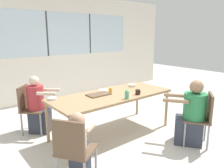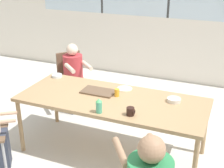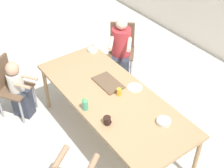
% 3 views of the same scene
% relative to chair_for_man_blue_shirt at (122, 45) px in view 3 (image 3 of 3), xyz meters
% --- Properties ---
extents(ground_plane, '(16.00, 16.00, 0.00)m').
position_rel_chair_for_man_blue_shirt_xyz_m(ground_plane, '(1.12, -0.99, -0.51)').
color(ground_plane, beige).
extents(dining_table, '(2.17, 0.89, 0.73)m').
position_rel_chair_for_man_blue_shirt_xyz_m(dining_table, '(1.12, -0.99, 0.17)').
color(dining_table, tan).
rests_on(dining_table, ground_plane).
extents(chair_for_man_blue_shirt, '(0.56, 0.56, 0.86)m').
position_rel_chair_for_man_blue_shirt_xyz_m(chair_for_man_blue_shirt, '(0.00, 0.00, 0.00)').
color(chair_for_man_blue_shirt, brown).
rests_on(chair_for_man_blue_shirt, ground_plane).
extents(chair_for_toddler, '(0.56, 0.56, 0.86)m').
position_rel_chair_for_man_blue_shirt_xyz_m(chair_for_toddler, '(-0.12, -1.83, 0.00)').
color(chair_for_toddler, brown).
rests_on(chair_for_toddler, ground_plane).
extents(person_man_blue_shirt, '(0.59, 0.57, 1.04)m').
position_rel_chair_for_man_blue_shirt_xyz_m(person_man_blue_shirt, '(0.12, -0.11, -0.04)').
color(person_man_blue_shirt, '#333847').
rests_on(person_man_blue_shirt, ground_plane).
extents(person_toddler, '(0.42, 0.38, 0.87)m').
position_rel_chair_for_man_blue_shirt_xyz_m(person_toddler, '(0.01, -1.74, -0.09)').
color(person_toddler, '#333847').
rests_on(person_toddler, ground_plane).
extents(food_tray_dark, '(0.40, 0.24, 0.02)m').
position_rel_chair_for_man_blue_shirt_xyz_m(food_tray_dark, '(0.90, -0.90, 0.23)').
color(food_tray_dark, brown).
rests_on(food_tray_dark, dining_table).
extents(coffee_mug, '(0.09, 0.08, 0.09)m').
position_rel_chair_for_man_blue_shirt_xyz_m(coffee_mug, '(1.45, -1.29, 0.26)').
color(coffee_mug, black).
rests_on(coffee_mug, dining_table).
extents(sippy_cup, '(0.07, 0.07, 0.16)m').
position_rel_chair_for_man_blue_shirt_xyz_m(sippy_cup, '(1.12, -1.36, 0.30)').
color(sippy_cup, '#4CA57F').
rests_on(sippy_cup, dining_table).
extents(juice_glass, '(0.06, 0.06, 0.09)m').
position_rel_chair_for_man_blue_shirt_xyz_m(juice_glass, '(1.15, -0.91, 0.27)').
color(juice_glass, gold).
rests_on(juice_glass, dining_table).
extents(bowl_white_shallow, '(0.15, 0.15, 0.04)m').
position_rel_chair_for_man_blue_shirt_xyz_m(bowl_white_shallow, '(1.79, -0.81, 0.24)').
color(bowl_white_shallow, silver).
rests_on(bowl_white_shallow, dining_table).
extents(bowl_cereal, '(0.14, 0.14, 0.03)m').
position_rel_chair_for_man_blue_shirt_xyz_m(bowl_cereal, '(0.17, -0.65, 0.24)').
color(bowl_cereal, silver).
rests_on(bowl_cereal, dining_table).
extents(plate_tortillas, '(0.19, 0.19, 0.01)m').
position_rel_chair_for_man_blue_shirt_xyz_m(plate_tortillas, '(1.16, -0.68, 0.23)').
color(plate_tortillas, beige).
rests_on(plate_tortillas, dining_table).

